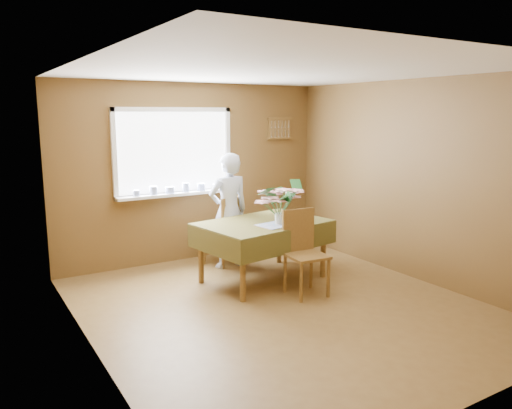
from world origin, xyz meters
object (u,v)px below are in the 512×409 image
dining_table (263,229)px  seated_woman (229,211)px  chair_near (303,248)px  flower_bouquet (279,199)px  chair_far (226,228)px

dining_table → seated_woman: 0.72m
dining_table → chair_near: chair_near is taller
dining_table → chair_near: bearing=-85.5°
dining_table → seated_woman: bearing=90.0°
chair_near → flower_bouquet: bearing=102.7°
dining_table → flower_bouquet: 0.46m
flower_bouquet → chair_near: bearing=-82.2°
dining_table → chair_near: 0.66m
dining_table → flower_bouquet: (0.09, -0.22, 0.40)m
chair_near → seated_woman: seated_woman is taller
dining_table → seated_woman: (-0.11, 0.70, 0.12)m
chair_far → seated_woman: seated_woman is taller
dining_table → seated_woman: size_ratio=1.08×
chair_far → flower_bouquet: flower_bouquet is taller
chair_far → seated_woman: size_ratio=0.62×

